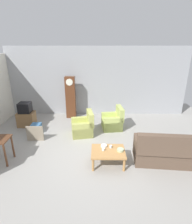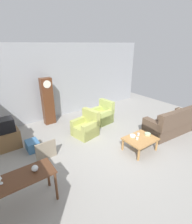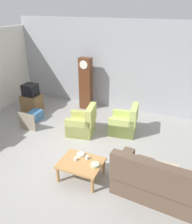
% 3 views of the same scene
% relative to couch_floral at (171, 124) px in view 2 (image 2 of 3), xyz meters
% --- Properties ---
extents(ground_plane, '(10.40, 10.40, 0.00)m').
position_rel_couch_floral_xyz_m(ground_plane, '(-2.16, 0.45, -0.36)').
color(ground_plane, '#999691').
extents(garage_door_wall, '(8.40, 0.16, 3.20)m').
position_rel_couch_floral_xyz_m(garage_door_wall, '(-2.16, 4.05, 1.24)').
color(garage_door_wall, '#9EA0A5').
rests_on(garage_door_wall, ground_plane).
extents(couch_floral, '(2.17, 1.06, 1.04)m').
position_rel_couch_floral_xyz_m(couch_floral, '(0.00, 0.00, 0.00)').
color(couch_floral, brown).
rests_on(couch_floral, ground_plane).
extents(armchair_olive_near, '(0.92, 0.89, 0.92)m').
position_rel_couch_floral_xyz_m(armchair_olive_near, '(-2.69, 1.75, -0.05)').
color(armchair_olive_near, tan).
rests_on(armchair_olive_near, ground_plane).
extents(armchair_olive_far, '(0.88, 0.85, 0.92)m').
position_rel_couch_floral_xyz_m(armchair_olive_far, '(-1.51, 2.28, -0.05)').
color(armchair_olive_far, '#AFBE64').
rests_on(armchair_olive_far, ground_plane).
extents(coffee_table_wood, '(0.96, 0.76, 0.43)m').
position_rel_couch_floral_xyz_m(coffee_table_wood, '(-1.84, -0.06, 0.01)').
color(coffee_table_wood, '#B27F47').
rests_on(coffee_table_wood, ground_plane).
extents(console_table_dark, '(1.30, 0.56, 0.77)m').
position_rel_couch_floral_xyz_m(console_table_dark, '(-5.32, 0.00, 0.30)').
color(console_table_dark, '#56331E').
rests_on(console_table_dark, ground_plane).
extents(grandfather_clock, '(0.44, 0.30, 1.93)m').
position_rel_couch_floral_xyz_m(grandfather_clock, '(-3.39, 3.50, 0.61)').
color(grandfather_clock, '#562D19').
rests_on(grandfather_clock, ground_plane).
extents(tv_stand_cabinet, '(0.68, 0.52, 0.60)m').
position_rel_couch_floral_xyz_m(tv_stand_cabinet, '(-5.14, 2.52, -0.05)').
color(tv_stand_cabinet, brown).
rests_on(tv_stand_cabinet, ground_plane).
extents(tv_crt, '(0.48, 0.44, 0.42)m').
position_rel_couch_floral_xyz_m(tv_crt, '(-5.14, 2.52, 0.46)').
color(tv_crt, black).
rests_on(tv_crt, tv_stand_cabinet).
extents(framed_picture_leaning, '(0.60, 0.05, 0.56)m').
position_rel_couch_floral_xyz_m(framed_picture_leaning, '(-4.38, 1.26, -0.08)').
color(framed_picture_leaning, gray).
rests_on(framed_picture_leaning, ground_plane).
extents(storage_box_blue, '(0.36, 0.46, 0.32)m').
position_rel_couch_floral_xyz_m(storage_box_blue, '(-4.58, 1.94, -0.20)').
color(storage_box_blue, teal).
rests_on(storage_box_blue, ground_plane).
extents(glass_dome_cloche, '(0.13, 0.13, 0.13)m').
position_rel_couch_floral_xyz_m(glass_dome_cloche, '(-5.02, 0.01, 0.48)').
color(glass_dome_cloche, silver).
rests_on(glass_dome_cloche, console_table_dark).
extents(cup_white_porcelain, '(0.08, 0.08, 0.07)m').
position_rel_couch_floral_xyz_m(cup_white_porcelain, '(-1.97, -0.05, 0.11)').
color(cup_white_porcelain, white).
rests_on(cup_white_porcelain, coffee_table_wood).
extents(cup_blue_rimmed, '(0.07, 0.07, 0.08)m').
position_rel_couch_floral_xyz_m(cup_blue_rimmed, '(-1.76, 0.09, 0.11)').
color(cup_blue_rimmed, silver).
rests_on(cup_blue_rimmed, coffee_table_wood).
extents(bowl_white_stacked, '(0.18, 0.18, 0.05)m').
position_rel_couch_floral_xyz_m(bowl_white_stacked, '(-1.95, 0.15, 0.10)').
color(bowl_white_stacked, white).
rests_on(bowl_white_stacked, coffee_table_wood).
extents(bowl_shallow_green, '(0.19, 0.19, 0.06)m').
position_rel_couch_floral_xyz_m(bowl_shallow_green, '(-1.49, -0.06, 0.11)').
color(bowl_shallow_green, '#B2C69E').
rests_on(bowl_shallow_green, coffee_table_wood).
extents(wine_glass_mid, '(0.07, 0.07, 0.21)m').
position_rel_couch_floral_xyz_m(wine_glass_mid, '(-5.64, 0.03, 0.55)').
color(wine_glass_mid, silver).
rests_on(wine_glass_mid, console_table_dark).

